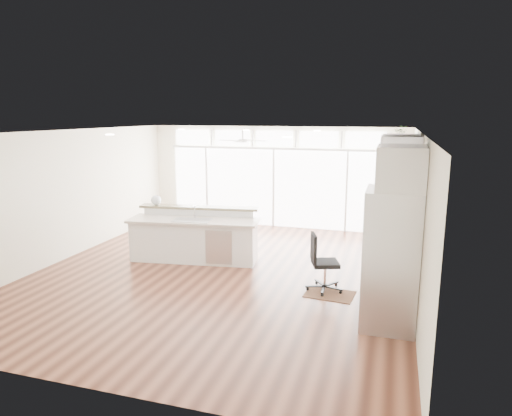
% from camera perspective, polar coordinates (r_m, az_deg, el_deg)
% --- Properties ---
extents(floor, '(7.00, 8.00, 0.02)m').
position_cam_1_polar(floor, '(8.96, -4.28, -8.12)').
color(floor, '#492216').
rests_on(floor, ground).
extents(ceiling, '(7.00, 8.00, 0.02)m').
position_cam_1_polar(ceiling, '(8.44, -4.56, 9.47)').
color(ceiling, white).
rests_on(ceiling, wall_back).
extents(wall_back, '(7.00, 0.04, 2.70)m').
position_cam_1_polar(wall_back, '(12.36, 2.34, 3.91)').
color(wall_back, white).
rests_on(wall_back, floor).
extents(wall_front, '(7.00, 0.04, 2.70)m').
position_cam_1_polar(wall_front, '(5.20, -20.75, -7.83)').
color(wall_front, white).
rests_on(wall_front, floor).
extents(wall_left, '(0.04, 8.00, 2.70)m').
position_cam_1_polar(wall_left, '(10.38, -22.74, 1.51)').
color(wall_left, white).
rests_on(wall_left, floor).
extents(wall_right, '(0.04, 8.00, 2.70)m').
position_cam_1_polar(wall_right, '(8.03, 19.54, -1.00)').
color(wall_right, white).
rests_on(wall_right, floor).
extents(glass_wall, '(5.80, 0.06, 2.08)m').
position_cam_1_polar(glass_wall, '(12.34, 2.25, 2.49)').
color(glass_wall, white).
rests_on(glass_wall, wall_back).
extents(transom_row, '(5.90, 0.06, 0.40)m').
position_cam_1_polar(transom_row, '(12.20, 2.31, 8.67)').
color(transom_row, white).
rests_on(transom_row, wall_back).
extents(desk_window, '(0.04, 0.85, 0.85)m').
position_cam_1_polar(desk_window, '(8.29, 19.27, 0.80)').
color(desk_window, white).
rests_on(desk_window, wall_right).
extents(ceiling_fan, '(1.16, 1.16, 0.32)m').
position_cam_1_polar(ceiling_fan, '(11.25, -1.68, 8.93)').
color(ceiling_fan, silver).
rests_on(ceiling_fan, ceiling).
extents(recessed_lights, '(3.40, 3.00, 0.02)m').
position_cam_1_polar(recessed_lights, '(8.62, -4.07, 9.39)').
color(recessed_lights, white).
rests_on(recessed_lights, ceiling).
extents(oven_cabinet, '(0.64, 1.20, 2.50)m').
position_cam_1_polar(oven_cabinet, '(9.81, 17.16, 0.76)').
color(oven_cabinet, white).
rests_on(oven_cabinet, floor).
extents(desk_nook, '(0.72, 1.30, 0.76)m').
position_cam_1_polar(desk_nook, '(8.57, 16.53, -6.77)').
color(desk_nook, white).
rests_on(desk_nook, floor).
extents(upper_cabinets, '(0.64, 1.30, 0.64)m').
position_cam_1_polar(upper_cabinets, '(8.18, 17.61, 6.44)').
color(upper_cabinets, white).
rests_on(upper_cabinets, wall_right).
extents(refrigerator, '(0.76, 0.90, 2.00)m').
position_cam_1_polar(refrigerator, '(6.80, 16.48, -6.09)').
color(refrigerator, '#B8B8BD').
rests_on(refrigerator, floor).
extents(fridge_cabinet, '(0.64, 0.90, 0.60)m').
position_cam_1_polar(fridge_cabinet, '(6.54, 17.67, 4.81)').
color(fridge_cabinet, white).
rests_on(fridge_cabinet, wall_right).
extents(framed_photos, '(0.06, 0.22, 0.80)m').
position_cam_1_polar(framed_photos, '(8.92, 19.07, 0.57)').
color(framed_photos, black).
rests_on(framed_photos, wall_right).
extents(kitchen_island, '(2.82, 1.38, 1.07)m').
position_cam_1_polar(kitchen_island, '(9.60, -7.77, -3.42)').
color(kitchen_island, white).
rests_on(kitchen_island, floor).
extents(rug, '(0.87, 0.67, 0.01)m').
position_cam_1_polar(rug, '(8.01, 9.20, -10.58)').
color(rug, '#361D11').
rests_on(rug, floor).
extents(office_chair, '(0.65, 0.63, 1.01)m').
position_cam_1_polar(office_chair, '(8.01, 8.66, -6.77)').
color(office_chair, black).
rests_on(office_chair, floor).
extents(fishbowl, '(0.25, 0.25, 0.22)m').
position_cam_1_polar(fishbowl, '(10.13, -12.38, 0.96)').
color(fishbowl, silver).
rests_on(fishbowl, kitchen_island).
extents(monitor, '(0.11, 0.46, 0.38)m').
position_cam_1_polar(monitor, '(8.41, 16.21, -3.05)').
color(monitor, black).
rests_on(monitor, desk_nook).
extents(keyboard, '(0.17, 0.34, 0.02)m').
position_cam_1_polar(keyboard, '(8.46, 14.98, -4.17)').
color(keyboard, white).
rests_on(keyboard, desk_nook).
extents(potted_plant, '(0.27, 0.30, 0.23)m').
position_cam_1_polar(potted_plant, '(9.66, 17.65, 8.74)').
color(potted_plant, '#2C5926').
rests_on(potted_plant, oven_cabinet).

